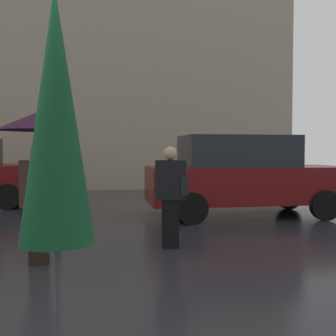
% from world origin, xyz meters
% --- Properties ---
extents(folded_patio_umbrella_near, '(0.43, 0.43, 2.46)m').
position_xyz_m(folded_patio_umbrella_near, '(0.97, -0.22, 1.66)').
color(folded_patio_umbrella_near, black).
rests_on(folded_patio_umbrella_near, ground).
extents(pedestrian_with_umbrella, '(1.07, 1.07, 2.01)m').
position_xyz_m(pedestrian_with_umbrella, '(0.41, 3.01, 1.63)').
color(pedestrian_with_umbrella, black).
rests_on(pedestrian_with_umbrella, ground).
extents(pedestrian_with_bag, '(0.49, 0.24, 1.57)m').
position_xyz_m(pedestrian_with_bag, '(2.31, 3.64, 0.89)').
color(pedestrian_with_bag, black).
rests_on(pedestrian_with_bag, ground).
extents(parked_car_right, '(4.51, 1.93, 1.84)m').
position_xyz_m(parked_car_right, '(4.47, 6.46, 0.94)').
color(parked_car_right, '#590C0F').
rests_on(parked_car_right, ground).
extents(building_block, '(17.82, 3.04, 14.56)m').
position_xyz_m(building_block, '(0.00, 14.72, 7.28)').
color(building_block, gray).
rests_on(building_block, ground).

